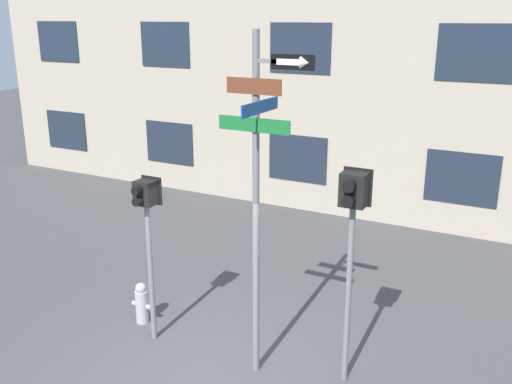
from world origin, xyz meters
TOP-DOWN VIEW (x-y plane):
  - street_sign_pole at (0.43, 0.74)m, footprint 1.26×0.94m
  - pedestrian_signal_left at (-1.41, 0.73)m, footprint 0.35×0.40m
  - pedestrian_signal_right at (1.57, 1.11)m, footprint 0.38×0.40m
  - fire_hydrant at (-1.89, 1.05)m, footprint 0.37×0.21m

SIDE VIEW (x-z plane):
  - fire_hydrant at x=-1.89m, z-range -0.01..0.69m
  - pedestrian_signal_left at x=-1.41m, z-range 0.71..3.30m
  - pedestrian_signal_right at x=1.57m, z-range 0.86..3.86m
  - street_sign_pole at x=0.43m, z-range 0.45..5.13m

